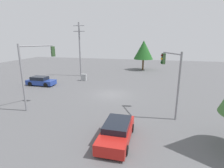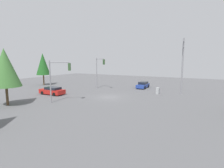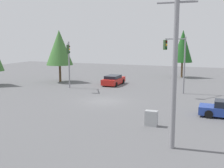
% 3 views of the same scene
% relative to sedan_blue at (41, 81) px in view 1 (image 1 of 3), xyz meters
% --- Properties ---
extents(ground_plane, '(80.00, 80.00, 0.00)m').
position_rel_sedan_blue_xyz_m(ground_plane, '(11.81, -1.96, -0.67)').
color(ground_plane, '#5B5B5E').
extents(sedan_blue, '(4.34, 1.91, 1.39)m').
position_rel_sedan_blue_xyz_m(sedan_blue, '(0.00, 0.00, 0.00)').
color(sedan_blue, '#233D93').
rests_on(sedan_blue, ground_plane).
extents(sedan_red, '(2.06, 4.64, 1.35)m').
position_rel_sedan_blue_xyz_m(sedan_red, '(14.65, -12.01, -0.01)').
color(sedan_red, red).
rests_on(sedan_red, ground_plane).
extents(traffic_signal_main, '(2.05, 3.16, 6.60)m').
position_rel_sedan_blue_xyz_m(traffic_signal_main, '(5.36, -7.88, 3.82)').
color(traffic_signal_main, gray).
rests_on(traffic_signal_main, ground_plane).
extents(traffic_signal_cross, '(1.66, 2.77, 6.02)m').
position_rel_sedan_blue_xyz_m(traffic_signal_cross, '(18.54, -6.53, 3.41)').
color(traffic_signal_cross, gray).
rests_on(traffic_signal_cross, ground_plane).
extents(utility_pole_tall, '(2.20, 0.28, 9.94)m').
position_rel_sedan_blue_xyz_m(utility_pole_tall, '(3.12, 8.22, 4.59)').
color(utility_pole_tall, gray).
rests_on(utility_pole_tall, ground_plane).
extents(electrical_cabinet, '(0.91, 0.50, 1.15)m').
position_rel_sedan_blue_xyz_m(electrical_cabinet, '(5.27, 4.49, -0.10)').
color(electrical_cabinet, '#9EA0A3').
rests_on(electrical_cabinet, ground_plane).
extents(tree_behind, '(4.37, 4.37, 6.65)m').
position_rel_sedan_blue_xyz_m(tree_behind, '(14.41, 17.76, 3.89)').
color(tree_behind, brown).
rests_on(tree_behind, ground_plane).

